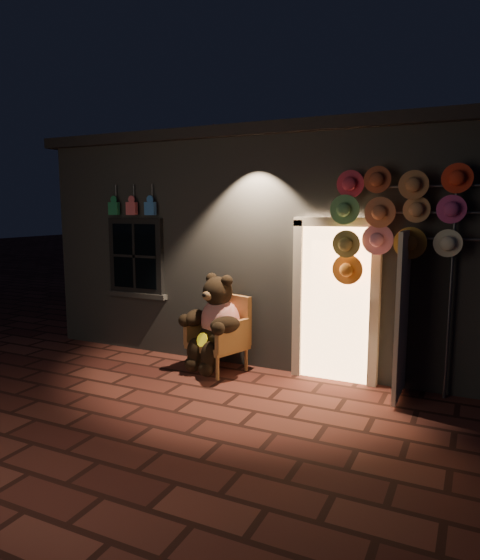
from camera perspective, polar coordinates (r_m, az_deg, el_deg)
The scene contains 5 objects.
ground at distance 6.26m, azimuth -5.41°, elevation -13.44°, with size 60.00×60.00×0.00m, color brown.
shop_building at distance 9.48m, azimuth 7.00°, elevation 4.71°, with size 7.30×5.95×3.51m.
wicker_armchair at distance 7.19m, azimuth -2.10°, elevation -6.07°, with size 0.90×0.86×1.07m.
teddy_bear at distance 7.04m, azimuth -2.81°, elevation -4.88°, with size 0.94×0.87×1.36m.
hat_rack at distance 6.32m, azimuth 17.28°, elevation 6.69°, with size 1.74×0.22×2.79m.
Camera 1 is at (3.02, -4.98, 2.31)m, focal length 32.00 mm.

